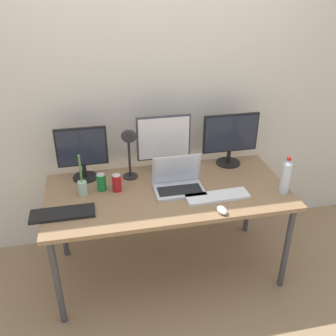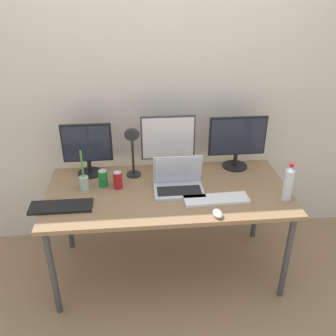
# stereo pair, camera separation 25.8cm
# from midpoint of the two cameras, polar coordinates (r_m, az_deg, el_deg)

# --- Properties ---
(ground_plane) EXTENTS (16.00, 16.00, 0.00)m
(ground_plane) POSITION_cam_midpoint_polar(r_m,az_deg,el_deg) (3.12, 2.45, -15.15)
(ground_plane) COLOR #9E7F5B
(wall_back) EXTENTS (7.00, 0.08, 2.60)m
(wall_back) POSITION_cam_midpoint_polar(r_m,az_deg,el_deg) (2.97, 1.43, 11.80)
(wall_back) COLOR silver
(wall_back) RESTS_ON ground
(work_desk) EXTENTS (1.72, 0.81, 0.74)m
(work_desk) POSITION_cam_midpoint_polar(r_m,az_deg,el_deg) (2.70, 2.74, -4.54)
(work_desk) COLOR #424247
(work_desk) RESTS_ON ground
(monitor_left) EXTENTS (0.37, 0.18, 0.41)m
(monitor_left) POSITION_cam_midpoint_polar(r_m,az_deg,el_deg) (2.81, -9.66, 3.02)
(monitor_left) COLOR black
(monitor_left) RESTS_ON work_desk
(monitor_center) EXTENTS (0.41, 0.19, 0.45)m
(monitor_center) POSITION_cam_midpoint_polar(r_m,az_deg,el_deg) (2.80, 2.64, 3.93)
(monitor_center) COLOR #38383D
(monitor_center) RESTS_ON work_desk
(monitor_right) EXTENTS (0.44, 0.19, 0.42)m
(monitor_right) POSITION_cam_midpoint_polar(r_m,az_deg,el_deg) (2.95, 12.99, 4.09)
(monitor_right) COLOR black
(monitor_right) RESTS_ON work_desk
(laptop_silver) EXTENTS (0.35, 0.23, 0.25)m
(laptop_silver) POSITION_cam_midpoint_polar(r_m,az_deg,el_deg) (2.65, 4.37, -2.30)
(laptop_silver) COLOR silver
(laptop_silver) RESTS_ON work_desk
(keyboard_main) EXTENTS (0.41, 0.15, 0.02)m
(keyboard_main) POSITION_cam_midpoint_polar(r_m,az_deg,el_deg) (2.54, -13.22, -5.84)
(keyboard_main) COLOR black
(keyboard_main) RESTS_ON work_desk
(keyboard_aux) EXTENTS (0.44, 0.15, 0.02)m
(keyboard_aux) POSITION_cam_midpoint_polar(r_m,az_deg,el_deg) (2.58, 10.23, -4.82)
(keyboard_aux) COLOR white
(keyboard_aux) RESTS_ON work_desk
(mouse_by_keyboard) EXTENTS (0.07, 0.11, 0.04)m
(mouse_by_keyboard) POSITION_cam_midpoint_polar(r_m,az_deg,el_deg) (2.43, 10.61, -6.93)
(mouse_by_keyboard) COLOR silver
(mouse_by_keyboard) RESTS_ON work_desk
(water_bottle) EXTENTS (0.07, 0.07, 0.28)m
(water_bottle) POSITION_cam_midpoint_polar(r_m,az_deg,el_deg) (2.66, 20.57, -2.26)
(water_bottle) COLOR silver
(water_bottle) RESTS_ON work_desk
(soda_can_near_keyboard) EXTENTS (0.07, 0.07, 0.13)m
(soda_can_near_keyboard) POSITION_cam_midpoint_polar(r_m,az_deg,el_deg) (2.70, -7.21, -1.66)
(soda_can_near_keyboard) COLOR #197F33
(soda_can_near_keyboard) RESTS_ON work_desk
(soda_can_by_laptop) EXTENTS (0.07, 0.07, 0.13)m
(soda_can_by_laptop) POSITION_cam_midpoint_polar(r_m,az_deg,el_deg) (2.67, -4.94, -1.91)
(soda_can_by_laptop) COLOR red
(soda_can_by_laptop) RESTS_ON work_desk
(bamboo_vase) EXTENTS (0.06, 0.06, 0.31)m
(bamboo_vase) POSITION_cam_midpoint_polar(r_m,az_deg,el_deg) (2.68, -10.02, -2.13)
(bamboo_vase) COLOR #B2D1B7
(bamboo_vase) RESTS_ON work_desk
(desk_lamp) EXTENTS (0.11, 0.18, 0.43)m
(desk_lamp) POSITION_cam_midpoint_polar(r_m,az_deg,el_deg) (2.69, -2.75, 3.90)
(desk_lamp) COLOR black
(desk_lamp) RESTS_ON work_desk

